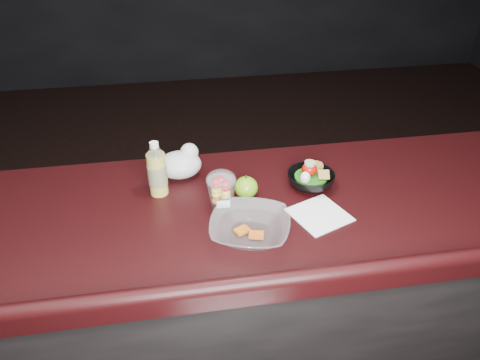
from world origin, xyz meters
name	(u,v)px	position (x,y,z in m)	size (l,w,h in m)	color
counter	(209,317)	(0.00, 0.30, 0.51)	(4.06, 0.71, 1.02)	black
lemonade_bottle	(157,173)	(-0.13, 0.42, 1.10)	(0.06, 0.06, 0.19)	gold
fruit_cup	(221,190)	(0.06, 0.31, 1.09)	(0.09, 0.09, 0.13)	white
green_apple	(246,187)	(0.15, 0.36, 1.06)	(0.08, 0.08, 0.08)	#3B7F0E
plastic_bag	(181,163)	(-0.05, 0.52, 1.07)	(0.15, 0.13, 0.11)	silver
snack_bowl	(310,178)	(0.38, 0.38, 1.05)	(0.20, 0.20, 0.09)	black
takeout_bowl	(250,228)	(0.13, 0.16, 1.05)	(0.29, 0.29, 0.06)	silver
paper_napkin	(319,215)	(0.36, 0.22, 1.02)	(0.16, 0.16, 0.00)	white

